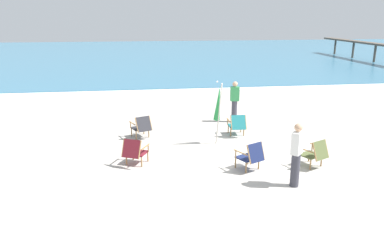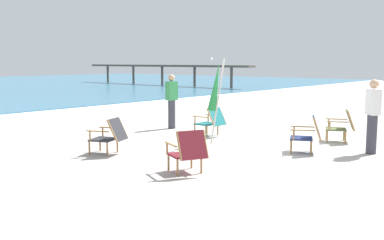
# 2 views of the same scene
# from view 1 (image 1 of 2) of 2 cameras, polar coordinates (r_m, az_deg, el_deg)

# --- Properties ---
(ground_plane) EXTENTS (80.00, 80.00, 0.00)m
(ground_plane) POSITION_cam_1_polar(r_m,az_deg,el_deg) (11.72, 6.05, -4.98)
(ground_plane) COLOR #B2AAA0
(sea) EXTENTS (80.00, 40.00, 0.10)m
(sea) POSITION_cam_1_polar(r_m,az_deg,el_deg) (41.21, -4.13, 10.01)
(sea) COLOR teal
(sea) RESTS_ON ground
(surf_band) EXTENTS (80.00, 1.10, 0.06)m
(surf_band) POSITION_cam_1_polar(r_m,az_deg,el_deg) (21.19, -0.38, 4.58)
(surf_band) COLOR white
(surf_band) RESTS_ON ground
(beach_chair_mid_center) EXTENTS (0.82, 0.88, 0.81)m
(beach_chair_mid_center) POSITION_cam_1_polar(r_m,az_deg,el_deg) (10.69, -8.75, -4.70)
(beach_chair_mid_center) COLOR maroon
(beach_chair_mid_center) RESTS_ON ground
(beach_chair_far_center) EXTENTS (0.61, 0.77, 0.78)m
(beach_chair_far_center) POSITION_cam_1_polar(r_m,az_deg,el_deg) (13.23, 6.90, -0.64)
(beach_chair_far_center) COLOR #196066
(beach_chair_far_center) RESTS_ON ground
(beach_chair_back_left) EXTENTS (0.81, 0.89, 0.80)m
(beach_chair_back_left) POSITION_cam_1_polar(r_m,az_deg,el_deg) (13.01, -7.68, -0.95)
(beach_chair_back_left) COLOR #28282D
(beach_chair_back_left) RESTS_ON ground
(beach_chair_back_right) EXTENTS (0.81, 0.85, 0.82)m
(beach_chair_back_right) POSITION_cam_1_polar(r_m,az_deg,el_deg) (10.37, 9.00, -5.36)
(beach_chair_back_right) COLOR #19234C
(beach_chair_back_right) RESTS_ON ground
(beach_chair_front_right) EXTENTS (0.82, 0.87, 0.81)m
(beach_chair_front_right) POSITION_cam_1_polar(r_m,az_deg,el_deg) (10.98, 18.22, -4.77)
(beach_chair_front_right) COLOR #515B33
(beach_chair_front_right) RESTS_ON ground
(umbrella_furled_green) EXTENTS (0.32, 0.45, 2.11)m
(umbrella_furled_green) POSITION_cam_1_polar(r_m,az_deg,el_deg) (12.04, 4.04, 2.49)
(umbrella_furled_green) COLOR #B7B2A8
(umbrella_furled_green) RESTS_ON ground
(person_near_chairs) EXTENTS (0.38, 0.38, 1.63)m
(person_near_chairs) POSITION_cam_1_polar(r_m,az_deg,el_deg) (9.52, 15.62, -5.09)
(person_near_chairs) COLOR #383842
(person_near_chairs) RESTS_ON ground
(person_by_waterline) EXTENTS (0.36, 0.23, 1.63)m
(person_by_waterline) POSITION_cam_1_polar(r_m,az_deg,el_deg) (14.86, 6.50, 2.84)
(person_by_waterline) COLOR #383842
(person_by_waterline) RESTS_ON ground
(pier_distant) EXTENTS (0.90, 17.39, 1.75)m
(pier_distant) POSITION_cam_1_polar(r_m,az_deg,el_deg) (36.97, 26.23, 10.19)
(pier_distant) COLOR brown
(pier_distant) RESTS_ON ground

